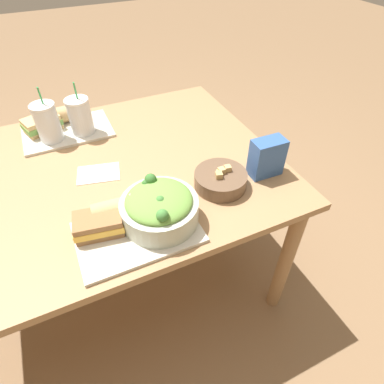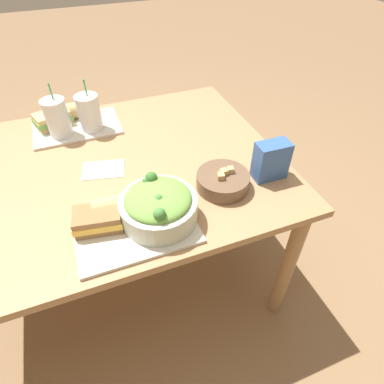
# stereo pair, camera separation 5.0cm
# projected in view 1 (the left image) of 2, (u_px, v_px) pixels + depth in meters

# --- Properties ---
(ground_plane) EXTENTS (12.00, 12.00, 0.00)m
(ground_plane) POSITION_uv_depth(u_px,v_px,m) (123.00, 276.00, 1.72)
(ground_plane) COLOR #846647
(dining_table) EXTENTS (1.40, 1.04, 0.72)m
(dining_table) POSITION_uv_depth(u_px,v_px,m) (100.00, 188.00, 1.29)
(dining_table) COLOR #A37A51
(dining_table) RESTS_ON ground_plane
(tray_near) EXTENTS (0.38, 0.25, 0.01)m
(tray_near) POSITION_uv_depth(u_px,v_px,m) (138.00, 232.00, 1.00)
(tray_near) COLOR beige
(tray_near) RESTS_ON dining_table
(tray_far) EXTENTS (0.38, 0.25, 0.01)m
(tray_far) POSITION_uv_depth(u_px,v_px,m) (68.00, 131.00, 1.44)
(tray_far) COLOR beige
(tray_far) RESTS_ON dining_table
(salad_bowl) EXTENTS (0.25, 0.25, 0.13)m
(salad_bowl) POSITION_uv_depth(u_px,v_px,m) (159.00, 207.00, 1.00)
(salad_bowl) COLOR beige
(salad_bowl) RESTS_ON tray_near
(soup_bowl) EXTENTS (0.19, 0.19, 0.08)m
(soup_bowl) POSITION_uv_depth(u_px,v_px,m) (221.00, 179.00, 1.16)
(soup_bowl) COLOR brown
(soup_bowl) RESTS_ON dining_table
(sandwich_near) EXTENTS (0.16, 0.12, 0.06)m
(sandwich_near) POSITION_uv_depth(u_px,v_px,m) (99.00, 224.00, 0.98)
(sandwich_near) COLOR olive
(sandwich_near) RESTS_ON tray_near
(baguette_near) EXTENTS (0.13, 0.08, 0.07)m
(baguette_near) POSITION_uv_depth(u_px,v_px,m) (113.00, 211.00, 1.02)
(baguette_near) COLOR tan
(baguette_near) RESTS_ON tray_near
(sandwich_far) EXTENTS (0.18, 0.14, 0.06)m
(sandwich_far) POSITION_uv_depth(u_px,v_px,m) (42.00, 124.00, 1.41)
(sandwich_far) COLOR tan
(sandwich_far) RESTS_ON tray_far
(baguette_far) EXTENTS (0.12, 0.08, 0.07)m
(baguette_far) POSITION_uv_depth(u_px,v_px,m) (71.00, 113.00, 1.48)
(baguette_far) COLOR tan
(baguette_far) RESTS_ON tray_far
(drink_cup_dark) EXTENTS (0.10, 0.10, 0.23)m
(drink_cup_dark) POSITION_uv_depth(u_px,v_px,m) (48.00, 124.00, 1.33)
(drink_cup_dark) COLOR silver
(drink_cup_dark) RESTS_ON tray_far
(drink_cup_red) EXTENTS (0.10, 0.10, 0.23)m
(drink_cup_red) POSITION_uv_depth(u_px,v_px,m) (80.00, 117.00, 1.37)
(drink_cup_red) COLOR silver
(drink_cup_red) RESTS_ON tray_far
(chip_bag) EXTENTS (0.12, 0.07, 0.15)m
(chip_bag) POSITION_uv_depth(u_px,v_px,m) (267.00, 157.00, 1.18)
(chip_bag) COLOR #335BA3
(chip_bag) RESTS_ON dining_table
(napkin_folded) EXTENTS (0.18, 0.14, 0.00)m
(napkin_folded) POSITION_uv_depth(u_px,v_px,m) (99.00, 173.00, 1.23)
(napkin_folded) COLOR white
(napkin_folded) RESTS_ON dining_table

